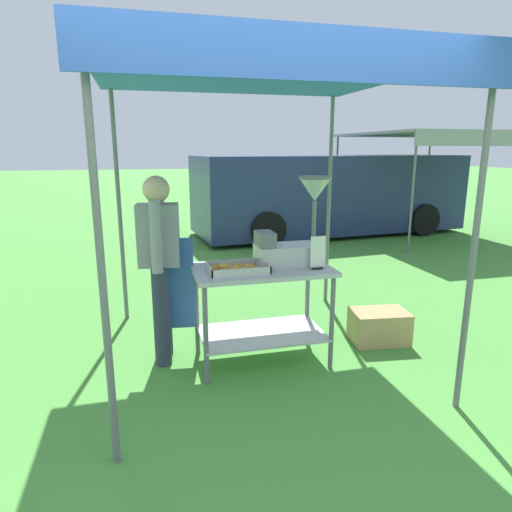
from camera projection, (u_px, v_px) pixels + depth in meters
ground_plane at (181, 245)px, 8.67m from camera, size 70.00×70.00×0.00m
stall_canopy at (259, 79)px, 3.48m from camera, size 2.56×2.60×2.45m
donut_cart at (262, 293)px, 3.79m from camera, size 1.15×0.67×0.85m
donut_tray at (236, 269)px, 3.58m from camera, size 0.47×0.32×0.07m
donut_fryer at (295, 233)px, 3.76m from camera, size 0.64×0.28×0.75m
menu_sign at (318, 255)px, 3.67m from camera, size 0.13×0.05×0.28m
vendor at (161, 260)px, 3.76m from camera, size 0.46×0.54×1.61m
supply_crate at (379, 326)px, 4.30m from camera, size 0.56×0.42×0.31m
van_navy at (330, 193)px, 9.74m from camera, size 5.94×2.48×1.69m
neighbour_tent at (427, 136)px, 9.27m from camera, size 2.71×3.38×2.15m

